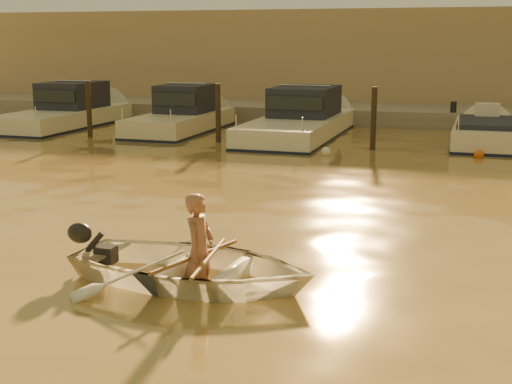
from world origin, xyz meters
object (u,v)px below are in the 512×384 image
(waterfront_building, at_px, (419,61))
(moored_boat_1, at_px, (180,115))
(dinghy, at_px, (193,266))
(person, at_px, (199,250))
(moored_boat_3, at_px, (485,138))
(moored_boat_0, at_px, (64,111))
(moored_boat_2, at_px, (299,119))

(waterfront_building, bearing_deg, moored_boat_1, -125.61)
(dinghy, xyz_separation_m, person, (0.10, -0.01, 0.27))
(moored_boat_3, xyz_separation_m, waterfront_building, (-3.25, 11.00, 2.17))
(dinghy, height_order, moored_boat_1, moored_boat_1)
(moored_boat_0, xyz_separation_m, moored_boat_2, (9.75, 0.00, 0.00))
(person, height_order, waterfront_building, waterfront_building)
(dinghy, relative_size, moored_boat_1, 0.54)
(person, relative_size, moored_boat_1, 0.24)
(moored_boat_3, bearing_deg, waterfront_building, 106.47)
(waterfront_building, bearing_deg, moored_boat_2, -106.19)
(moored_boat_2, relative_size, moored_boat_3, 1.49)
(moored_boat_0, relative_size, moored_boat_3, 1.31)
(moored_boat_1, xyz_separation_m, moored_boat_3, (11.13, 0.00, -0.40))
(person, xyz_separation_m, moored_boat_0, (-12.29, 15.82, 0.10))
(moored_boat_2, distance_m, moored_boat_3, 6.46)
(person, distance_m, moored_boat_0, 20.04)
(person, distance_m, moored_boat_1, 17.40)
(person, xyz_separation_m, moored_boat_1, (-7.22, 15.82, 0.10))
(moored_boat_0, relative_size, waterfront_building, 0.17)
(moored_boat_2, height_order, moored_boat_3, moored_boat_2)
(dinghy, xyz_separation_m, moored_boat_0, (-12.19, 15.82, 0.36))
(moored_boat_2, xyz_separation_m, moored_boat_3, (6.45, 0.00, -0.40))
(moored_boat_0, bearing_deg, moored_boat_1, 0.00)
(moored_boat_0, xyz_separation_m, moored_boat_3, (16.20, 0.00, -0.40))
(person, relative_size, waterfront_building, 0.04)
(dinghy, xyz_separation_m, moored_boat_3, (4.01, 15.82, -0.04))
(moored_boat_3, bearing_deg, moored_boat_0, 180.00)
(dinghy, relative_size, moored_boat_2, 0.41)
(moored_boat_1, relative_size, moored_boat_2, 0.77)
(dinghy, xyz_separation_m, moored_boat_2, (-2.44, 15.82, 0.36))
(person, bearing_deg, moored_boat_3, -10.55)
(moored_boat_0, xyz_separation_m, moored_boat_1, (5.07, 0.00, 0.00))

